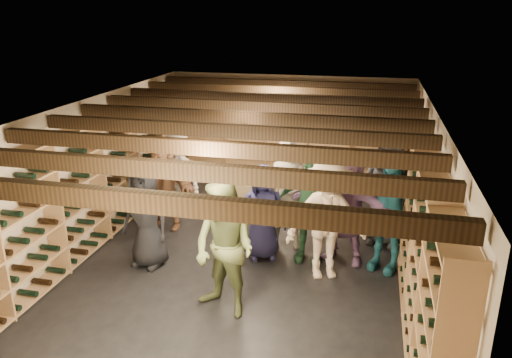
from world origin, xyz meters
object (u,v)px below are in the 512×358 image
at_px(crate_loose, 258,200).
at_px(person_9, 178,175).
at_px(person_2, 225,249).
at_px(person_7, 288,195).
at_px(crate_stack_right, 242,194).
at_px(person_0, 146,217).
at_px(person_12, 387,191).
at_px(person_11, 346,207).
at_px(person_4, 387,213).
at_px(person_10, 310,206).
at_px(person_5, 164,185).
at_px(person_3, 327,219).
at_px(person_6, 262,212).
at_px(crate_stack_left, 269,191).

relative_size(crate_loose, person_9, 0.31).
xyz_separation_m(person_2, person_7, (0.46, 2.06, 0.01)).
height_order(crate_stack_right, person_0, person_0).
bearing_deg(person_9, person_7, 1.99).
distance_m(person_0, person_12, 3.92).
height_order(person_0, person_11, person_11).
relative_size(person_4, person_10, 1.02).
bearing_deg(person_5, person_4, 4.49).
bearing_deg(person_0, person_11, 28.40).
distance_m(person_3, person_4, 0.96).
height_order(person_10, person_11, same).
xyz_separation_m(crate_loose, person_12, (2.47, -1.23, 0.86)).
xyz_separation_m(person_6, person_11, (1.28, 0.19, 0.14)).
bearing_deg(person_6, person_2, -116.55).
bearing_deg(crate_loose, person_10, -58.35).
bearing_deg(crate_loose, person_3, -58.08).
bearing_deg(crate_stack_right, person_11, -40.53).
bearing_deg(crate_loose, person_2, -83.44).
relative_size(crate_loose, person_10, 0.27).
bearing_deg(person_11, person_0, -146.99).
bearing_deg(crate_stack_left, person_3, -61.15).
height_order(crate_loose, person_2, person_2).
height_order(person_0, person_9, person_9).
bearing_deg(person_0, person_10, 29.27).
height_order(person_3, person_5, person_3).
xyz_separation_m(crate_stack_left, person_0, (-1.34, -2.75, 0.47)).
distance_m(person_5, person_6, 2.11).
bearing_deg(person_7, person_5, 158.11).
distance_m(person_0, person_2, 1.81).
xyz_separation_m(person_6, person_7, (0.33, 0.44, 0.15)).
distance_m(person_5, person_10, 2.80).
distance_m(person_0, person_9, 2.03).
height_order(crate_stack_right, person_6, person_6).
relative_size(person_0, person_11, 0.89).
bearing_deg(person_6, crate_stack_right, 91.16).
xyz_separation_m(person_2, person_5, (-1.84, 2.37, -0.12)).
xyz_separation_m(person_3, person_6, (-1.04, 0.39, -0.15)).
distance_m(person_2, person_5, 3.00).
bearing_deg(person_3, person_10, 102.90).
bearing_deg(person_12, crate_stack_left, 162.81).
distance_m(crate_stack_right, person_7, 2.08).
relative_size(person_2, person_10, 1.00).
bearing_deg(crate_stack_left, crate_loose, 156.53).
bearing_deg(person_7, crate_stack_left, 97.55).
bearing_deg(person_11, crate_stack_right, 156.35).
bearing_deg(person_11, crate_loose, 149.49).
xyz_separation_m(person_7, person_10, (0.41, -0.37, -0.01)).
bearing_deg(person_0, person_2, -19.63).
relative_size(person_0, person_6, 1.04).
distance_m(person_10, person_12, 1.46).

